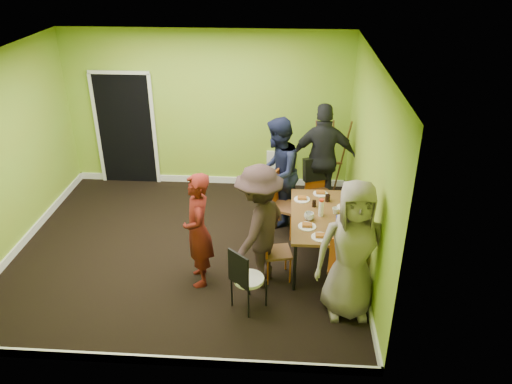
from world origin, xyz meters
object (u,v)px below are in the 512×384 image
thermos (321,209)px  person_front_end (353,251)px  person_left_far (278,173)px  person_left_near (259,227)px  chair_front_end (344,263)px  person_standing (198,230)px  easel (331,161)px  chair_back_end (316,175)px  chair_left_far (280,200)px  dining_table (324,218)px  orange_bottle (313,204)px  blue_bottle (339,224)px  chair_left_near (272,247)px  chair_bentwood (245,277)px  person_back_end (323,159)px

thermos → person_front_end: 1.08m
person_left_far → person_left_near: size_ratio=1.04×
chair_front_end → person_standing: bearing=-179.0°
easel → person_left_near: (-1.07, -2.37, 0.10)m
thermos → chair_back_end: bearing=90.0°
easel → thermos: bearing=-97.8°
chair_front_end → chair_left_far: bearing=126.1°
person_standing → dining_table: bearing=95.6°
person_standing → orange_bottle: bearing=104.5°
person_left_far → person_left_near: bearing=2.8°
easel → person_left_far: bearing=-137.6°
thermos → chair_left_far: bearing=125.7°
easel → blue_bottle: size_ratio=6.91×
person_left_far → chair_left_near: bearing=8.9°
chair_bentwood → chair_front_end: bearing=55.1°
chair_left_near → person_standing: (-0.95, -0.13, 0.30)m
chair_left_near → chair_front_end: 0.98m
chair_left_near → chair_bentwood: size_ratio=0.99×
chair_back_end → person_left_far: (-0.62, -0.36, 0.19)m
chair_back_end → blue_bottle: (0.21, -1.80, 0.18)m
dining_table → person_left_near: (-0.86, -0.53, 0.15)m
chair_back_end → person_standing: 2.53m
person_left_far → person_front_end: bearing=33.7°
person_standing → person_front_end: 1.97m
person_front_end → chair_back_end: bearing=94.9°
orange_bottle → person_left_near: size_ratio=0.05×
thermos → person_standing: (-1.59, -0.54, -0.08)m
chair_back_end → thermos: thermos is taller
easel → orange_bottle: size_ratio=18.49×
chair_back_end → dining_table: bearing=71.0°
chair_left_far → blue_bottle: size_ratio=4.56×
dining_table → person_back_end: size_ratio=0.81×
easel → person_front_end: person_front_end is taller
chair_bentwood → person_left_far: size_ratio=0.49×
blue_bottle → person_front_end: 0.67m
chair_left_near → chair_front_end: (0.90, -0.37, 0.05)m
thermos → person_left_far: (-0.62, 1.06, 0.01)m
chair_bentwood → person_back_end: (1.04, 2.61, 0.45)m
person_left_far → orange_bottle: bearing=42.8°
easel → person_left_near: bearing=-114.2°
chair_front_end → chair_bentwood: 1.24m
chair_back_end → chair_front_end: size_ratio=1.02×
chair_back_end → chair_front_end: bearing=75.7°
chair_front_end → blue_bottle: 0.53m
orange_bottle → person_front_end: person_front_end is taller
person_front_end → person_left_far: bearing=111.6°
orange_bottle → blue_bottle: bearing=-64.4°
chair_bentwood → person_standing: size_ratio=0.55×
dining_table → easel: (0.21, 1.84, 0.04)m
chair_front_end → person_left_near: 1.15m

